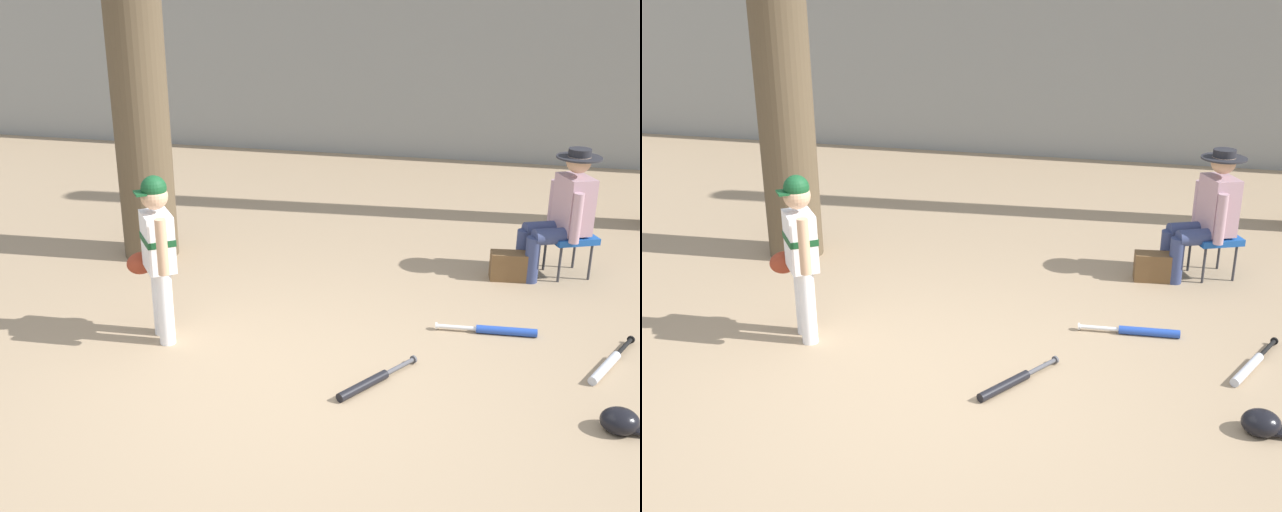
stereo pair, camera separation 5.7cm
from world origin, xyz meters
TOP-DOWN VIEW (x-y plane):
  - ground_plane at (0.00, 0.00)m, footprint 60.00×60.00m
  - concrete_back_wall at (0.00, 7.07)m, footprint 18.00×0.36m
  - young_ballplayer at (-1.10, 0.54)m, footprint 0.53×0.50m
  - folding_stool at (2.02, 2.62)m, footprint 0.53×0.53m
  - seated_spectator at (1.93, 2.58)m, footprint 0.67×0.55m
  - handbag_beside_stool at (1.50, 2.38)m, footprint 0.36×0.22m
  - bat_aluminum_silver at (2.22, 0.83)m, footprint 0.40×0.77m
  - bat_blue_youth at (1.44, 1.21)m, footprint 0.79×0.11m
  - bat_black_composite at (0.59, 0.18)m, footprint 0.47×0.69m
  - batting_helmet_black at (2.20, 0.02)m, footprint 0.29×0.22m

SIDE VIEW (x-z plane):
  - ground_plane at x=0.00m, z-range 0.00..0.00m
  - bat_aluminum_silver at x=2.22m, z-range 0.00..0.07m
  - bat_blue_youth at x=1.44m, z-range 0.00..0.07m
  - bat_black_composite at x=0.59m, z-range 0.00..0.07m
  - batting_helmet_black at x=2.20m, z-range -0.01..0.15m
  - handbag_beside_stool at x=1.50m, z-range 0.00..0.26m
  - folding_stool at x=2.02m, z-range 0.16..0.57m
  - seated_spectator at x=1.93m, z-range 0.04..1.24m
  - young_ballplayer at x=-1.10m, z-range 0.09..1.40m
  - concrete_back_wall at x=0.00m, z-range 0.00..3.01m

